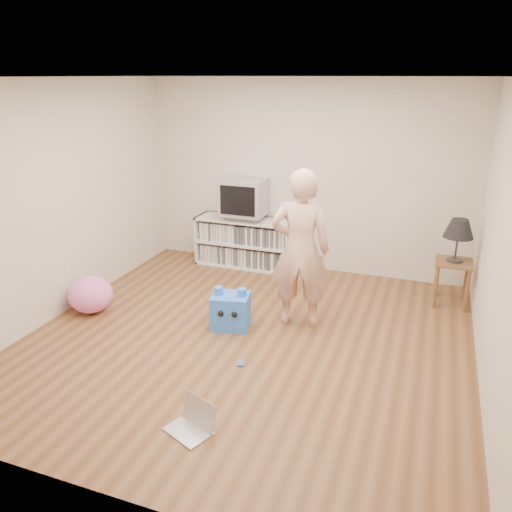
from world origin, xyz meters
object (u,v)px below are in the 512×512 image
object	(u,v)px
plush_pink	(91,294)
person	(300,250)
media_unit	(245,242)
crt_tv	(244,197)
table_lamp	(459,229)
dvd_deck	(245,216)
plush_blue	(231,310)
laptop	(193,422)
side_table	(453,272)

from	to	relation	value
plush_pink	person	bearing A→B (deg)	12.88
media_unit	crt_tv	xyz separation A→B (m)	(0.00, -0.02, 0.67)
person	plush_pink	size ratio (longest dim) A/B	3.45
media_unit	table_lamp	size ratio (longest dim) A/B	2.72
media_unit	person	xyz separation A→B (m)	(1.21, -1.50, 0.52)
dvd_deck	plush_blue	bearing A→B (deg)	-73.51
media_unit	table_lamp	world-z (taller)	table_lamp
plush_blue	plush_pink	size ratio (longest dim) A/B	0.92
laptop	plush_blue	world-z (taller)	plush_blue
side_table	plush_pink	size ratio (longest dim) A/B	1.09
media_unit	plush_pink	size ratio (longest dim) A/B	2.77
crt_tv	plush_blue	bearing A→B (deg)	-73.48
dvd_deck	table_lamp	distance (m)	2.83
media_unit	laptop	world-z (taller)	media_unit
table_lamp	laptop	size ratio (longest dim) A/B	1.21
side_table	plush_blue	bearing A→B (deg)	-147.20
dvd_deck	plush_blue	distance (m)	1.98
media_unit	table_lamp	distance (m)	2.88
dvd_deck	plush_pink	world-z (taller)	dvd_deck
crt_tv	table_lamp	distance (m)	2.82
dvd_deck	person	world-z (taller)	person
side_table	plush_blue	size ratio (longest dim) A/B	1.18
table_lamp	laptop	bearing A→B (deg)	-121.11
side_table	person	distance (m)	1.99
media_unit	person	distance (m)	2.00
laptop	media_unit	bearing A→B (deg)	127.31
side_table	plush_pink	xyz separation A→B (m)	(-3.94, -1.65, -0.20)
dvd_deck	table_lamp	xyz separation A→B (m)	(2.80, -0.37, 0.21)
table_lamp	plush_blue	bearing A→B (deg)	-147.20
dvd_deck	crt_tv	world-z (taller)	crt_tv
crt_tv	side_table	bearing A→B (deg)	-7.47
table_lamp	side_table	bearing A→B (deg)	0.00
side_table	laptop	xyz separation A→B (m)	(-1.88, -3.11, -0.35)
media_unit	dvd_deck	size ratio (longest dim) A/B	3.11
side_table	plush_blue	world-z (taller)	side_table
table_lamp	media_unit	bearing A→B (deg)	172.15
crt_tv	person	distance (m)	1.92
side_table	table_lamp	bearing A→B (deg)	0.00
laptop	person	bearing A→B (deg)	104.22
crt_tv	plush_pink	size ratio (longest dim) A/B	1.19
media_unit	person	world-z (taller)	person
dvd_deck	person	size ratio (longest dim) A/B	0.26
person	crt_tv	bearing A→B (deg)	-61.35
table_lamp	crt_tv	bearing A→B (deg)	172.53
table_lamp	person	distance (m)	1.94
dvd_deck	media_unit	bearing A→B (deg)	90.00
media_unit	plush_blue	distance (m)	1.92
dvd_deck	laptop	xyz separation A→B (m)	(0.92, -3.48, -0.67)
crt_tv	laptop	xyz separation A→B (m)	(0.92, -3.48, -0.95)
laptop	plush_blue	xyz separation A→B (m)	(-0.38, 1.66, 0.13)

